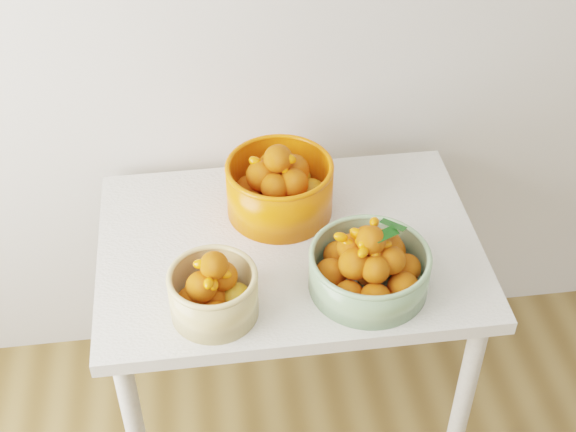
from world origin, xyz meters
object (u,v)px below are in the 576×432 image
at_px(table, 289,269).
at_px(bowl_green, 369,267).
at_px(bowl_cream, 213,291).
at_px(bowl_orange, 280,186).

distance_m(table, bowl_green, 0.30).
bearing_deg(bowl_green, bowl_cream, -174.47).
relative_size(table, bowl_cream, 3.72).
bearing_deg(bowl_cream, bowl_orange, 60.54).
bearing_deg(bowl_cream, table, 46.47).
bearing_deg(table, bowl_green, -46.60).
bearing_deg(bowl_cream, bowl_green, 5.53).
bearing_deg(table, bowl_orange, 93.37).
distance_m(table, bowl_cream, 0.35).
height_order(table, bowl_orange, bowl_orange).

